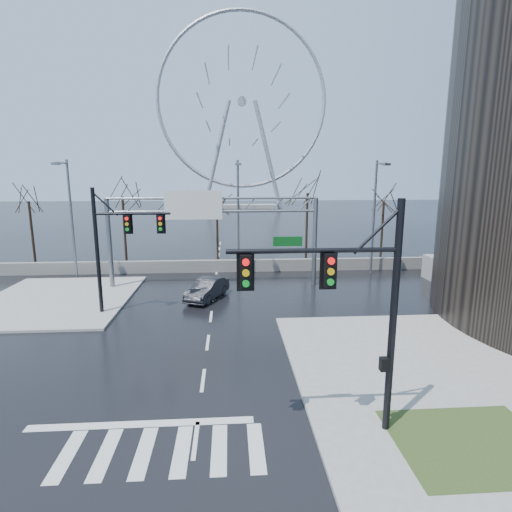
{
  "coord_description": "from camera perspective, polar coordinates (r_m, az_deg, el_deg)",
  "views": [
    {
      "loc": [
        1.22,
        -15.97,
        8.66
      ],
      "look_at": [
        2.79,
        7.22,
        4.0
      ],
      "focal_mm": 28.0,
      "sensor_mm": 36.0,
      "label": 1
    }
  ],
  "objects": [
    {
      "name": "tree_far_left",
      "position": [
        44.46,
        -29.64,
        5.88
      ],
      "size": [
        3.5,
        3.5,
        7.0
      ],
      "color": "black",
      "rests_on": "ground"
    },
    {
      "name": "barrier_wall",
      "position": [
        36.9,
        -5.67,
        -1.42
      ],
      "size": [
        52.0,
        0.5,
        1.1
      ],
      "primitive_type": "cube",
      "color": "slate",
      "rests_on": "ground"
    },
    {
      "name": "ferris_wheel",
      "position": [
        112.41,
        -2.02,
        20.27
      ],
      "size": [
        45.0,
        6.0,
        50.91
      ],
      "color": "gray",
      "rests_on": "ground"
    },
    {
      "name": "tree_center",
      "position": [
        40.64,
        -5.61,
        6.36
      ],
      "size": [
        3.25,
        3.25,
        6.5
      ],
      "color": "black",
      "rests_on": "ground"
    },
    {
      "name": "ground",
      "position": [
        18.21,
        -7.57,
        -17.17
      ],
      "size": [
        260.0,
        260.0,
        0.0
      ],
      "primitive_type": "plane",
      "color": "black",
      "rests_on": "ground"
    },
    {
      "name": "signal_mast_far",
      "position": [
        26.2,
        -19.53,
        2.28
      ],
      "size": [
        4.72,
        0.41,
        8.0
      ],
      "color": "black",
      "rests_on": "ground"
    },
    {
      "name": "streetlight_mid",
      "position": [
        34.26,
        -2.57,
        6.68
      ],
      "size": [
        0.5,
        2.55,
        10.0
      ],
      "color": "slate",
      "rests_on": "ground"
    },
    {
      "name": "tree_far_right",
      "position": [
        43.1,
        17.74,
        6.48
      ],
      "size": [
        3.4,
        3.4,
        6.8
      ],
      "color": "black",
      "rests_on": "ground"
    },
    {
      "name": "tree_right",
      "position": [
        40.31,
        7.34,
        7.77
      ],
      "size": [
        3.9,
        3.9,
        7.8
      ],
      "color": "black",
      "rests_on": "ground"
    },
    {
      "name": "grass_strip",
      "position": [
        15.92,
        28.53,
        -22.47
      ],
      "size": [
        5.0,
        4.0,
        0.02
      ],
      "primitive_type": "cube",
      "color": "#283C19",
      "rests_on": "sidewalk_near"
    },
    {
      "name": "sign_gantry",
      "position": [
        31.17,
        -6.8,
        4.85
      ],
      "size": [
        16.36,
        0.4,
        7.6
      ],
      "color": "slate",
      "rests_on": "ground"
    },
    {
      "name": "car",
      "position": [
        28.88,
        -6.99,
        -4.7
      ],
      "size": [
        3.21,
        4.66,
        1.45
      ],
      "primitive_type": "imported",
      "rotation": [
        0.0,
        0.0,
        -0.42
      ],
      "color": "black",
      "rests_on": "ground"
    },
    {
      "name": "streetlight_right",
      "position": [
        36.56,
        16.72,
        6.51
      ],
      "size": [
        0.5,
        2.55,
        10.0
      ],
      "color": "slate",
      "rests_on": "ground"
    },
    {
      "name": "tree_left",
      "position": [
        40.86,
        -18.48,
        6.99
      ],
      "size": [
        3.75,
        3.75,
        7.5
      ],
      "color": "black",
      "rests_on": "ground"
    },
    {
      "name": "signal_mast_near",
      "position": [
        13.12,
        13.78,
        -5.78
      ],
      "size": [
        5.52,
        0.41,
        8.0
      ],
      "color": "black",
      "rests_on": "ground"
    },
    {
      "name": "sidewalk_far",
      "position": [
        31.71,
        -26.49,
        -5.6
      ],
      "size": [
        10.0,
        12.0,
        0.15
      ],
      "primitive_type": "cube",
      "color": "gray",
      "rests_on": "ground"
    },
    {
      "name": "streetlight_left",
      "position": [
        36.71,
        -25.1,
        5.94
      ],
      "size": [
        0.5,
        2.55,
        10.0
      ],
      "color": "slate",
      "rests_on": "ground"
    },
    {
      "name": "sidewalk_right_ext",
      "position": [
        21.77,
        20.82,
        -12.68
      ],
      "size": [
        12.0,
        10.0,
        0.15
      ],
      "primitive_type": "cube",
      "color": "gray",
      "rests_on": "ground"
    }
  ]
}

